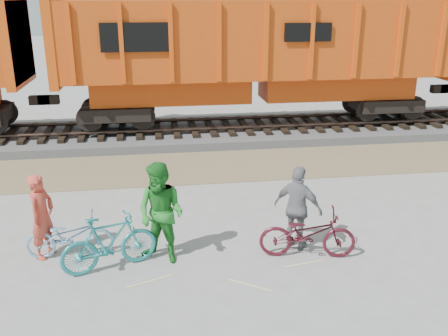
{
  "coord_description": "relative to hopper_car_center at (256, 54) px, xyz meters",
  "views": [
    {
      "loc": [
        -0.82,
        -8.91,
        5.0
      ],
      "look_at": [
        0.71,
        1.5,
        1.34
      ],
      "focal_mm": 40.0,
      "sensor_mm": 36.0,
      "label": 1
    }
  ],
  "objects": [
    {
      "name": "gravel_strip",
      "position": [
        -2.98,
        -3.5,
        -3.0
      ],
      "size": [
        120.0,
        3.0,
        0.02
      ],
      "primitive_type": "cube",
      "color": "#897555",
      "rests_on": "ground"
    },
    {
      "name": "bicycle_teal",
      "position": [
        -4.72,
        -9.23,
        -2.45
      ],
      "size": [
        1.93,
        1.1,
        1.12
      ],
      "primitive_type": "imported",
      "rotation": [
        0.0,
        0.0,
        1.9
      ],
      "color": "teal",
      "rests_on": "ground"
    },
    {
      "name": "ballast_bed",
      "position": [
        -2.98,
        0.0,
        -2.86
      ],
      "size": [
        120.0,
        4.0,
        0.3
      ],
      "primitive_type": "cube",
      "color": "slate",
      "rests_on": "ground"
    },
    {
      "name": "hopper_car_center",
      "position": [
        0.0,
        0.0,
        0.0
      ],
      "size": [
        14.0,
        3.13,
        4.65
      ],
      "color": "black",
      "rests_on": "track"
    },
    {
      "name": "bicycle_maroon",
      "position": [
        -0.85,
        -9.31,
        -2.5
      ],
      "size": [
        2.0,
        1.01,
        1.0
      ],
      "primitive_type": "imported",
      "rotation": [
        0.0,
        0.0,
        1.38
      ],
      "color": "#4C141E",
      "rests_on": "ground"
    },
    {
      "name": "track",
      "position": [
        -2.98,
        0.0,
        -2.53
      ],
      "size": [
        120.0,
        2.6,
        0.24
      ],
      "color": "black",
      "rests_on": "ballast_bed"
    },
    {
      "name": "ground",
      "position": [
        -2.98,
        -9.0,
        -3.01
      ],
      "size": [
        120.0,
        120.0,
        0.0
      ],
      "primitive_type": "plane",
      "color": "#9E9E99",
      "rests_on": "ground"
    },
    {
      "name": "person_solo",
      "position": [
        -6.04,
        -8.51,
        -2.14
      ],
      "size": [
        0.64,
        0.75,
        1.74
      ],
      "primitive_type": "imported",
      "rotation": [
        0.0,
        0.0,
        1.15
      ],
      "color": "#D04432",
      "rests_on": "ground"
    },
    {
      "name": "person_woman",
      "position": [
        -0.95,
        -8.91,
        -2.12
      ],
      "size": [
        1.08,
        1.0,
        1.78
      ],
      "primitive_type": "imported",
      "rotation": [
        0.0,
        0.0,
        2.44
      ],
      "color": "gray",
      "rests_on": "ground"
    },
    {
      "name": "person_man",
      "position": [
        -3.72,
        -9.03,
        -2.0
      ],
      "size": [
        1.24,
        1.17,
        2.02
      ],
      "primitive_type": "imported",
      "rotation": [
        0.0,
        0.0,
        -0.57
      ],
      "color": "#217A26",
      "rests_on": "ground"
    },
    {
      "name": "bicycle_blue",
      "position": [
        -5.54,
        -8.61,
        -2.56
      ],
      "size": [
        1.72,
        0.64,
        0.9
      ],
      "primitive_type": "imported",
      "rotation": [
        0.0,
        0.0,
        1.59
      ],
      "color": "#7AB0D8",
      "rests_on": "ground"
    }
  ]
}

